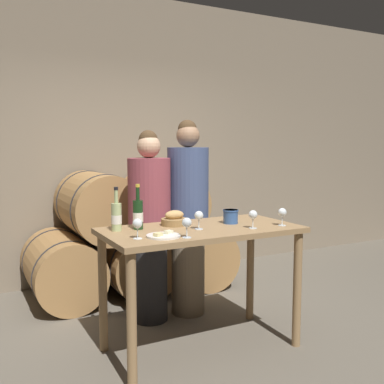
{
  "coord_description": "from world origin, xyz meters",
  "views": [
    {
      "loc": [
        -1.58,
        -2.85,
        1.54
      ],
      "look_at": [
        0.0,
        0.15,
        1.17
      ],
      "focal_mm": 42.0,
      "sensor_mm": 36.0,
      "label": 1
    }
  ],
  "objects_px": {
    "wine_bottle_red": "(138,214)",
    "wine_glass_far_right": "(282,213)",
    "wine_glass_left": "(187,223)",
    "tasting_table": "(201,246)",
    "wine_glass_right": "(253,215)",
    "person_right": "(188,217)",
    "wine_glass_far_left": "(137,224)",
    "person_left": "(150,226)",
    "blue_crock": "(231,216)",
    "cheese_plate": "(163,236)",
    "wine_glass_center": "(199,216)",
    "bread_basket": "(174,220)",
    "wine_bottle_white": "(116,216)"
  },
  "relations": [
    {
      "from": "wine_glass_center",
      "to": "cheese_plate",
      "type": "bearing_deg",
      "value": -159.69
    },
    {
      "from": "wine_glass_right",
      "to": "wine_glass_far_right",
      "type": "bearing_deg",
      "value": -2.7
    },
    {
      "from": "person_right",
      "to": "tasting_table",
      "type": "bearing_deg",
      "value": -109.53
    },
    {
      "from": "wine_glass_far_right",
      "to": "bread_basket",
      "type": "bearing_deg",
      "value": 150.79
    },
    {
      "from": "person_right",
      "to": "bread_basket",
      "type": "bearing_deg",
      "value": -126.8
    },
    {
      "from": "person_right",
      "to": "blue_crock",
      "type": "height_order",
      "value": "person_right"
    },
    {
      "from": "blue_crock",
      "to": "wine_glass_right",
      "type": "bearing_deg",
      "value": -82.88
    },
    {
      "from": "tasting_table",
      "to": "cheese_plate",
      "type": "relative_size",
      "value": 6.33
    },
    {
      "from": "wine_bottle_red",
      "to": "wine_glass_far_right",
      "type": "xyz_separation_m",
      "value": [
        1.01,
        -0.37,
        -0.01
      ]
    },
    {
      "from": "bread_basket",
      "to": "wine_glass_right",
      "type": "distance_m",
      "value": 0.59
    },
    {
      "from": "blue_crock",
      "to": "cheese_plate",
      "type": "bearing_deg",
      "value": -161.61
    },
    {
      "from": "person_left",
      "to": "wine_glass_left",
      "type": "height_order",
      "value": "person_left"
    },
    {
      "from": "cheese_plate",
      "to": "wine_glass_far_right",
      "type": "distance_m",
      "value": 0.97
    },
    {
      "from": "wine_glass_center",
      "to": "wine_glass_right",
      "type": "relative_size",
      "value": 1.0
    },
    {
      "from": "tasting_table",
      "to": "blue_crock",
      "type": "relative_size",
      "value": 11.97
    },
    {
      "from": "person_left",
      "to": "bread_basket",
      "type": "distance_m",
      "value": 0.52
    },
    {
      "from": "person_right",
      "to": "wine_glass_far_left",
      "type": "height_order",
      "value": "person_right"
    },
    {
      "from": "cheese_plate",
      "to": "wine_glass_right",
      "type": "bearing_deg",
      "value": -2.29
    },
    {
      "from": "person_right",
      "to": "wine_bottle_red",
      "type": "xyz_separation_m",
      "value": [
        -0.68,
        -0.52,
        0.15
      ]
    },
    {
      "from": "person_right",
      "to": "cheese_plate",
      "type": "bearing_deg",
      "value": -126.12
    },
    {
      "from": "wine_glass_left",
      "to": "wine_glass_center",
      "type": "bearing_deg",
      "value": 46.4
    },
    {
      "from": "tasting_table",
      "to": "person_left",
      "type": "xyz_separation_m",
      "value": [
        -0.13,
        0.68,
        0.05
      ]
    },
    {
      "from": "wine_glass_center",
      "to": "wine_glass_far_right",
      "type": "distance_m",
      "value": 0.65
    },
    {
      "from": "person_left",
      "to": "wine_glass_left",
      "type": "xyz_separation_m",
      "value": [
        -0.13,
        -0.95,
        0.19
      ]
    },
    {
      "from": "blue_crock",
      "to": "bread_basket",
      "type": "height_order",
      "value": "bread_basket"
    },
    {
      "from": "wine_bottle_red",
      "to": "wine_glass_center",
      "type": "height_order",
      "value": "wine_bottle_red"
    },
    {
      "from": "person_left",
      "to": "blue_crock",
      "type": "xyz_separation_m",
      "value": [
        0.42,
        -0.63,
        0.15
      ]
    },
    {
      "from": "blue_crock",
      "to": "wine_glass_far_left",
      "type": "height_order",
      "value": "wine_glass_far_left"
    },
    {
      "from": "cheese_plate",
      "to": "wine_bottle_red",
      "type": "bearing_deg",
      "value": 98.52
    },
    {
      "from": "tasting_table",
      "to": "wine_glass_right",
      "type": "distance_m",
      "value": 0.44
    },
    {
      "from": "cheese_plate",
      "to": "wine_glass_left",
      "type": "height_order",
      "value": "wine_glass_left"
    },
    {
      "from": "bread_basket",
      "to": "wine_glass_center",
      "type": "relative_size",
      "value": 1.5
    },
    {
      "from": "tasting_table",
      "to": "cheese_plate",
      "type": "xyz_separation_m",
      "value": [
        -0.38,
        -0.17,
        0.15
      ]
    },
    {
      "from": "wine_bottle_red",
      "to": "wine_glass_right",
      "type": "height_order",
      "value": "wine_bottle_red"
    },
    {
      "from": "tasting_table",
      "to": "person_left",
      "type": "distance_m",
      "value": 0.7
    },
    {
      "from": "person_right",
      "to": "wine_glass_right",
      "type": "relative_size",
      "value": 13.04
    },
    {
      "from": "person_right",
      "to": "wine_glass_left",
      "type": "height_order",
      "value": "person_right"
    },
    {
      "from": "wine_glass_right",
      "to": "wine_glass_far_right",
      "type": "height_order",
      "value": "same"
    },
    {
      "from": "wine_glass_left",
      "to": "wine_glass_far_right",
      "type": "relative_size",
      "value": 1.0
    },
    {
      "from": "wine_bottle_red",
      "to": "wine_bottle_white",
      "type": "height_order",
      "value": "wine_bottle_red"
    },
    {
      "from": "tasting_table",
      "to": "wine_glass_far_left",
      "type": "xyz_separation_m",
      "value": [
        -0.56,
        -0.15,
        0.23
      ]
    },
    {
      "from": "wine_glass_far_left",
      "to": "wine_glass_center",
      "type": "bearing_deg",
      "value": 11.35
    },
    {
      "from": "person_left",
      "to": "wine_bottle_red",
      "type": "xyz_separation_m",
      "value": [
        -0.3,
        -0.52,
        0.2
      ]
    },
    {
      "from": "wine_glass_center",
      "to": "wine_glass_right",
      "type": "xyz_separation_m",
      "value": [
        0.37,
        -0.15,
        0.0
      ]
    },
    {
      "from": "tasting_table",
      "to": "wine_glass_far_right",
      "type": "xyz_separation_m",
      "value": [
        0.58,
        -0.21,
        0.23
      ]
    },
    {
      "from": "wine_bottle_red",
      "to": "wine_glass_far_right",
      "type": "height_order",
      "value": "wine_bottle_red"
    },
    {
      "from": "wine_glass_far_left",
      "to": "wine_bottle_white",
      "type": "bearing_deg",
      "value": 95.82
    },
    {
      "from": "cheese_plate",
      "to": "wine_glass_center",
      "type": "xyz_separation_m",
      "value": [
        0.34,
        0.12,
        0.09
      ]
    },
    {
      "from": "person_right",
      "to": "cheese_plate",
      "type": "relative_size",
      "value": 7.67
    },
    {
      "from": "person_right",
      "to": "wine_glass_left",
      "type": "bearing_deg",
      "value": -117.69
    }
  ]
}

